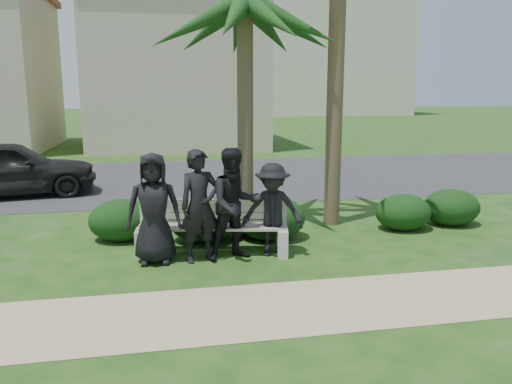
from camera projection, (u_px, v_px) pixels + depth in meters
ground at (285, 258)px, 8.02m from camera, size 160.00×160.00×0.00m
footpath at (320, 304)px, 6.28m from camera, size 30.00×1.60×0.01m
asphalt_street at (222, 177)px, 15.72m from camera, size 160.00×8.00×0.01m
stucco_bldg_right at (176, 71)px, 24.44m from camera, size 8.40×8.40×7.30m
hotel_tower at (286, 2)px, 60.94m from camera, size 26.00×18.00×37.30m
park_bench at (212, 231)px, 8.19m from camera, size 2.54×1.00×0.85m
man_a at (154, 209)px, 7.67m from camera, size 0.88×0.60×1.73m
man_b at (200, 206)px, 7.75m from camera, size 0.74×0.59×1.77m
man_c at (235, 204)px, 7.84m from camera, size 1.00×0.85×1.78m
man_d at (272, 210)px, 8.03m from camera, size 1.11×0.85×1.52m
hedge_a at (122, 219)px, 8.98m from camera, size 1.17×0.97×0.77m
hedge_b at (204, 218)px, 8.93m from camera, size 1.27×1.05×0.83m
hedge_c at (271, 217)px, 9.04m from camera, size 1.25×1.03×0.81m
hedge_d at (258, 215)px, 9.35m from camera, size 1.13×0.93×0.73m
hedge_e at (403, 211)px, 9.67m from camera, size 1.09×0.90×0.71m
hedge_f at (451, 206)px, 10.02m from camera, size 1.14×0.94×0.75m
palm_left at (245, 8)px, 9.48m from camera, size 3.00×3.00×5.15m
car_a at (8, 168)px, 12.66m from camera, size 4.47×2.43×1.44m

